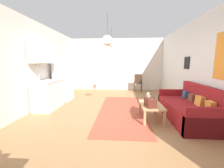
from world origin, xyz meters
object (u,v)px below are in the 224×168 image
at_px(coffee_table, 151,106).
at_px(bamboo_vase, 148,97).
at_px(pendant_lamp_near, 107,41).
at_px(couch, 190,109).
at_px(handbag, 150,103).
at_px(pendant_lamp_far, 111,44).
at_px(accent_chair, 138,82).
at_px(refrigerator, 63,79).

height_order(coffee_table, bamboo_vase, bamboo_vase).
bearing_deg(coffee_table, pendant_lamp_near, 163.48).
xyz_separation_m(couch, handbag, (-1.06, -0.27, 0.23)).
distance_m(couch, pendant_lamp_far, 3.33).
xyz_separation_m(bamboo_vase, handbag, (-0.05, -0.55, -0.01)).
bearing_deg(handbag, bamboo_vase, 84.86).
distance_m(couch, pendant_lamp_near, 2.81).
bearing_deg(accent_chair, pendant_lamp_far, 58.62).
distance_m(couch, coffee_table, 0.99).
bearing_deg(pendant_lamp_far, couch, -38.92).
height_order(bamboo_vase, accent_chair, accent_chair).
bearing_deg(pendant_lamp_far, coffee_table, -56.66).
distance_m(refrigerator, pendant_lamp_far, 2.29).
bearing_deg(refrigerator, bamboo_vase, -24.93).
xyz_separation_m(handbag, refrigerator, (-2.98, 1.95, 0.34)).
bearing_deg(handbag, accent_chair, 87.75).
relative_size(accent_chair, pendant_lamp_far, 1.27).
relative_size(couch, pendant_lamp_near, 2.27).
xyz_separation_m(coffee_table, refrigerator, (-3.05, 1.71, 0.51)).
height_order(coffee_table, refrigerator, refrigerator).
distance_m(handbag, refrigerator, 3.58).
bearing_deg(bamboo_vase, accent_chair, 88.25).
bearing_deg(pendant_lamp_near, couch, -8.31).
xyz_separation_m(bamboo_vase, pendant_lamp_far, (-1.14, 1.46, 1.63)).
height_order(bamboo_vase, pendant_lamp_near, pendant_lamp_near).
bearing_deg(refrigerator, pendant_lamp_far, 1.67).
xyz_separation_m(handbag, pendant_lamp_near, (-1.10, 0.59, 1.55)).
distance_m(couch, bamboo_vase, 1.07).
height_order(handbag, pendant_lamp_far, pendant_lamp_far).
bearing_deg(bamboo_vase, coffee_table, -85.58).
xyz_separation_m(couch, bamboo_vase, (-1.01, 0.27, 0.24)).
distance_m(couch, refrigerator, 4.42).
bearing_deg(handbag, pendant_lamp_near, 151.79).
xyz_separation_m(accent_chair, pendant_lamp_near, (-1.24, -3.17, 1.55)).
height_order(bamboo_vase, handbag, bamboo_vase).
relative_size(coffee_table, accent_chair, 0.99).
height_order(couch, pendant_lamp_far, pendant_lamp_far).
distance_m(pendant_lamp_near, pendant_lamp_far, 1.42).
distance_m(coffee_table, pendant_lamp_near, 2.10).
distance_m(coffee_table, pendant_lamp_far, 2.78).
bearing_deg(handbag, pendant_lamp_far, 118.49).
bearing_deg(pendant_lamp_far, accent_chair, 54.73).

